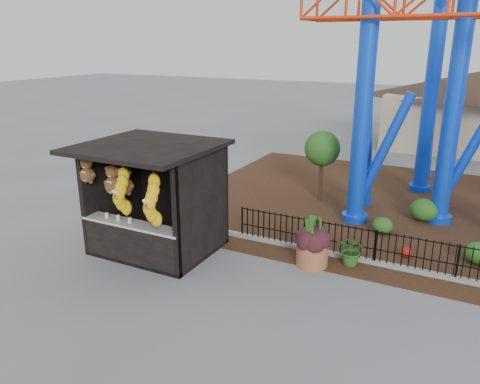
% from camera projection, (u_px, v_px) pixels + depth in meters
% --- Properties ---
extents(ground, '(120.00, 120.00, 0.00)m').
position_uv_depth(ground, '(230.00, 290.00, 11.29)').
color(ground, slate).
rests_on(ground, ground).
extents(mulch_bed, '(18.00, 12.00, 0.02)m').
position_uv_depth(mulch_bed, '(440.00, 214.00, 16.31)').
color(mulch_bed, '#331E11').
rests_on(mulch_bed, ground).
extents(curb, '(18.00, 0.18, 0.12)m').
position_uv_depth(curb, '(421.00, 272.00, 12.07)').
color(curb, gray).
rests_on(curb, ground).
extents(prize_booth, '(3.50, 3.40, 3.12)m').
position_uv_depth(prize_booth, '(150.00, 201.00, 12.90)').
color(prize_booth, black).
rests_on(prize_booth, ground).
extents(picket_fence, '(12.20, 0.06, 1.00)m').
position_uv_depth(picket_fence, '(462.00, 264.00, 11.54)').
color(picket_fence, black).
rests_on(picket_fence, ground).
extents(terracotta_planter, '(1.07, 1.07, 0.64)m').
position_uv_depth(terracotta_planter, '(312.00, 254.00, 12.48)').
color(terracotta_planter, '#995B37').
rests_on(terracotta_planter, ground).
extents(planter_foliage, '(0.70, 0.70, 0.64)m').
position_uv_depth(planter_foliage, '(313.00, 232.00, 12.28)').
color(planter_foliage, black).
rests_on(planter_foliage, terracotta_planter).
extents(potted_plant, '(0.89, 0.81, 0.85)m').
position_uv_depth(potted_plant, '(352.00, 250.00, 12.46)').
color(potted_plant, '#1B5318').
rests_on(potted_plant, ground).
extents(landscaping, '(8.85, 4.07, 0.73)m').
position_uv_depth(landscaping, '(459.00, 230.00, 14.10)').
color(landscaping, '#255519').
rests_on(landscaping, mulch_bed).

